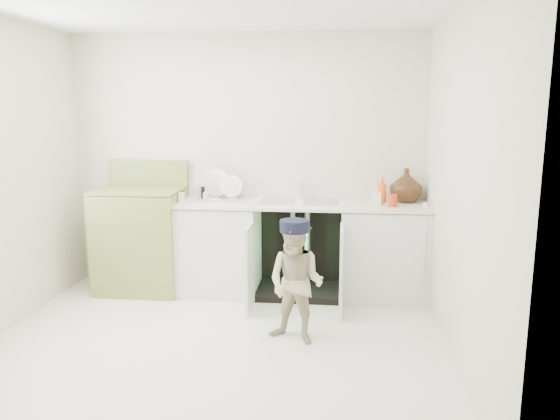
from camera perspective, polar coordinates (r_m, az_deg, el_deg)
The scene contains 5 objects.
ground at distance 4.36m, azimuth -6.63°, elevation -13.64°, with size 3.50×3.50×0.00m, color silver.
room_shell at distance 4.01m, azimuth -7.02°, elevation 2.86°, with size 6.00×5.50×1.26m.
counter_run at distance 5.26m, azimuth 2.33°, elevation -3.79°, with size 2.44×1.02×1.22m.
avocado_stove at distance 5.54m, azimuth -14.25°, elevation -2.86°, with size 0.81×0.65×1.26m.
repair_worker at distance 4.19m, azimuth 1.69°, elevation -7.47°, with size 0.55×1.01×0.96m.
Camera 1 is at (0.90, -3.86, 1.80)m, focal length 35.00 mm.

